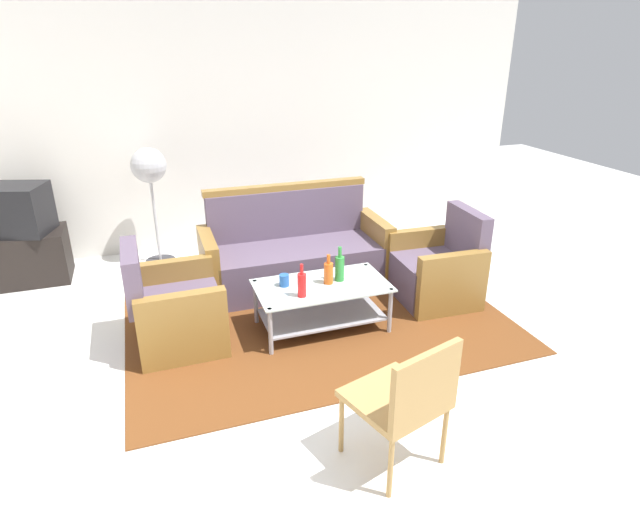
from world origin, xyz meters
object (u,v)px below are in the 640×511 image
(bottle_orange, at_px, (328,272))
(television, at_px, (14,210))
(cup, at_px, (284,280))
(bottle_green, at_px, (340,268))
(bottle_red, at_px, (302,284))
(armchair_right, at_px, (437,271))
(pedestal_fan, at_px, (149,172))
(tv_stand, at_px, (25,257))
(coffee_table, at_px, (322,300))
(armchair_left, at_px, (175,311))
(couch, at_px, (295,255))
(wicker_chair, at_px, (407,396))

(bottle_orange, height_order, television, television)
(cup, bearing_deg, bottle_green, -5.62)
(bottle_red, bearing_deg, armchair_right, 12.48)
(television, bearing_deg, pedestal_fan, -160.91)
(tv_stand, bearing_deg, coffee_table, -36.60)
(coffee_table, distance_m, pedestal_fan, 2.39)
(coffee_table, bearing_deg, pedestal_fan, 122.49)
(coffee_table, relative_size, bottle_green, 3.65)
(cup, distance_m, television, 2.86)
(coffee_table, relative_size, bottle_orange, 4.29)
(armchair_left, height_order, tv_stand, armchair_left)
(armchair_right, xyz_separation_m, cup, (-1.50, -0.09, 0.17))
(bottle_green, xyz_separation_m, television, (-2.68, 1.83, 0.24))
(bottle_orange, distance_m, cup, 0.37)
(bottle_orange, relative_size, pedestal_fan, 0.20)
(couch, relative_size, bottle_orange, 7.04)
(coffee_table, distance_m, cup, 0.36)
(bottle_orange, relative_size, television, 0.37)
(armchair_right, distance_m, cup, 1.52)
(armchair_left, relative_size, coffee_table, 0.77)
(couch, xyz_separation_m, armchair_right, (1.17, -0.74, -0.03))
(couch, distance_m, cup, 0.90)
(couch, relative_size, armchair_left, 2.12)
(armchair_left, bearing_deg, coffee_table, 81.40)
(couch, distance_m, tv_stand, 2.72)
(couch, distance_m, bottle_green, 0.91)
(couch, distance_m, armchair_right, 1.39)
(cup, bearing_deg, wicker_chair, -82.63)
(bottle_red, bearing_deg, cup, 109.69)
(armchair_right, distance_m, coffee_table, 1.22)
(cup, distance_m, wicker_chair, 1.73)
(couch, xyz_separation_m, armchair_left, (-1.22, -0.74, -0.03))
(couch, bearing_deg, wicker_chair, 88.05)
(television, xyz_separation_m, pedestal_fan, (1.29, 0.05, 0.25))
(bottle_red, relative_size, cup, 2.77)
(couch, distance_m, wicker_chair, 2.54)
(bottle_orange, height_order, bottle_green, bottle_green)
(bottle_red, relative_size, wicker_chair, 0.33)
(pedestal_fan, bearing_deg, wicker_chair, -72.13)
(armchair_left, bearing_deg, television, -142.83)
(bottle_orange, xyz_separation_m, wicker_chair, (-0.14, -1.64, -0.01))
(bottle_green, bearing_deg, bottle_red, -154.79)
(armchair_right, bearing_deg, pedestal_fan, 56.67)
(coffee_table, distance_m, wicker_chair, 1.64)
(bottle_red, distance_m, wicker_chair, 1.49)
(coffee_table, distance_m, tv_stand, 3.13)
(bottle_orange, height_order, wicker_chair, wicker_chair)
(couch, xyz_separation_m, cup, (-0.33, -0.82, 0.14))
(armchair_right, bearing_deg, bottle_orange, 100.26)
(couch, xyz_separation_m, pedestal_fan, (-1.25, 1.01, 0.70))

